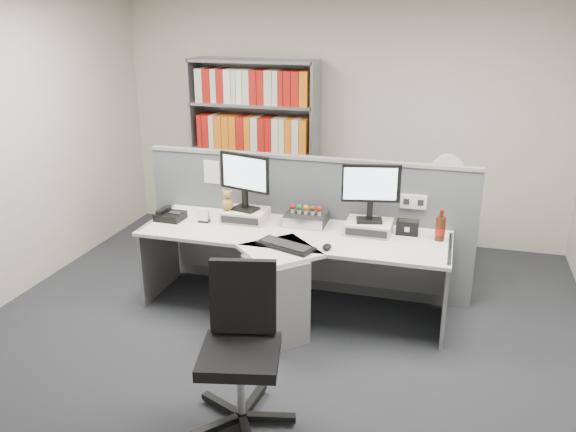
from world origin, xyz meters
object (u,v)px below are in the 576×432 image
(monitor_left, at_px, (244,177))
(desk_phone, at_px, (170,215))
(desk_calendar, at_px, (204,216))
(shelving_unit, at_px, (255,153))
(desktop_pc, at_px, (306,219))
(office_chair, at_px, (241,342))
(filing_cabinet, at_px, (441,238))
(keyboard, at_px, (286,246))
(monitor_right, at_px, (371,188))
(speaker, at_px, (408,227))
(desk_fan, at_px, (447,173))
(mouse, at_px, (327,247))
(desk, at_px, (286,271))
(cola_bottle, at_px, (440,229))

(monitor_left, distance_m, desk_phone, 0.77)
(desk_calendar, bearing_deg, shelving_unit, 92.65)
(desktop_pc, relative_size, office_chair, 0.35)
(desk_calendar, relative_size, filing_cabinet, 0.17)
(shelving_unit, bearing_deg, desktop_pc, -55.69)
(desk_phone, height_order, shelving_unit, shelving_unit)
(desk_phone, bearing_deg, keyboard, -16.24)
(monitor_right, height_order, speaker, monitor_right)
(keyboard, height_order, office_chair, office_chair)
(speaker, xyz_separation_m, desk_fan, (0.27, 0.96, 0.23))
(keyboard, bearing_deg, monitor_right, 40.96)
(desk_fan, bearing_deg, mouse, -119.94)
(desk, xyz_separation_m, cola_bottle, (1.19, 0.37, 0.36))
(desk_calendar, distance_m, office_chair, 1.76)
(desk_calendar, distance_m, cola_bottle, 2.02)
(desk_phone, bearing_deg, mouse, -11.05)
(cola_bottle, bearing_deg, desk_calendar, -176.43)
(desktop_pc, relative_size, desk_fan, 0.70)
(monitor_right, relative_size, desk_phone, 2.02)
(monitor_right, xyz_separation_m, mouse, (-0.26, -0.46, -0.37))
(keyboard, distance_m, cola_bottle, 1.26)
(desktop_pc, relative_size, filing_cabinet, 0.50)
(mouse, xyz_separation_m, shelving_unit, (-1.25, 1.92, 0.24))
(desktop_pc, distance_m, desk_fan, 1.51)
(cola_bottle, distance_m, desk_fan, 1.05)
(desk_calendar, relative_size, cola_bottle, 0.45)
(desk, xyz_separation_m, keyboard, (0.03, -0.12, 0.28))
(speaker, bearing_deg, desk_fan, 74.21)
(office_chair, bearing_deg, desktop_pc, 90.64)
(mouse, xyz_separation_m, filing_cabinet, (0.85, 1.47, -0.39))
(mouse, distance_m, office_chair, 1.23)
(monitor_left, xyz_separation_m, shelving_unit, (-0.41, 1.46, -0.15))
(desk_phone, relative_size, shelving_unit, 0.12)
(monitor_right, bearing_deg, desk_fan, 59.94)
(mouse, bearing_deg, keyboard, -171.19)
(desk, xyz_separation_m, monitor_left, (-0.49, 0.38, 0.67))
(shelving_unit, xyz_separation_m, office_chair, (0.97, -3.10, -0.43))
(monitor_left, bearing_deg, keyboard, -44.30)
(keyboard, relative_size, mouse, 4.58)
(monitor_left, distance_m, desktop_pc, 0.65)
(desk, distance_m, mouse, 0.46)
(desk, xyz_separation_m, office_chair, (0.07, -1.25, 0.08))
(mouse, height_order, desk_fan, desk_fan)
(office_chair, bearing_deg, mouse, 76.62)
(desk, relative_size, desktop_pc, 7.38)
(monitor_left, xyz_separation_m, desk_calendar, (-0.34, -0.14, -0.35))
(monitor_right, xyz_separation_m, shelving_unit, (-1.51, 1.47, -0.14))
(desktop_pc, distance_m, office_chair, 1.72)
(desk_phone, distance_m, desk_fan, 2.64)
(speaker, height_order, shelving_unit, shelving_unit)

